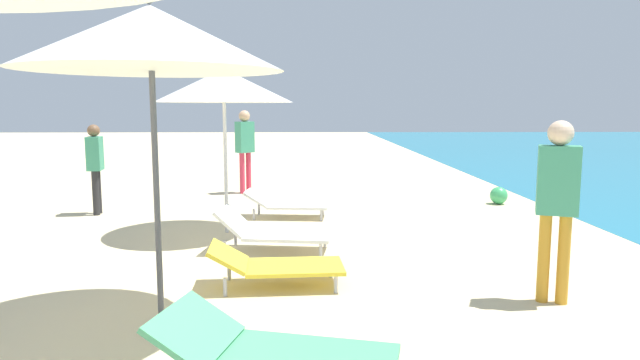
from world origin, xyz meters
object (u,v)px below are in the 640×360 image
umbrella_second (150,38)px  person_walking_far (245,143)px  beach_ball (499,195)px  umbrella_farthest (224,86)px  lounger_farthest_inland (272,232)px  person_walking_near (95,161)px  lounger_second_inland (273,353)px  lounger_second_shoreside (275,264)px  lounger_farthest_shoreside (286,204)px  person_walking_mid (557,193)px

umbrella_second → person_walking_far: 7.39m
beach_ball → umbrella_farthest: bearing=-154.7°
lounger_farthest_inland → person_walking_near: bearing=148.6°
lounger_second_inland → lounger_farthest_inland: (-0.23, 3.59, -0.04)m
lounger_second_shoreside → lounger_farthest_inland: bearing=91.3°
person_walking_near → person_walking_far: (2.30, 2.32, 0.16)m
umbrella_second → beach_ball: size_ratio=8.17×
person_walking_far → beach_ball: (4.97, -1.49, -0.92)m
lounger_farthest_inland → person_walking_far: bearing=107.7°
lounger_second_shoreside → lounger_farthest_inland: lounger_farthest_inland is taller
umbrella_farthest → lounger_farthest_shoreside: bearing=52.5°
person_walking_mid → beach_ball: (1.35, 5.31, -0.88)m
lounger_farthest_inland → person_walking_near: size_ratio=0.98×
lounger_farthest_shoreside → person_walking_far: 2.99m
umbrella_second → lounger_farthest_shoreside: (0.89, 4.58, -2.14)m
lounger_second_inland → person_walking_near: size_ratio=1.06×
umbrella_second → umbrella_farthest: 3.51m
lounger_second_inland → lounger_farthest_inland: 3.59m
umbrella_second → person_walking_near: bearing=115.6°
person_walking_near → beach_ball: bearing=178.5°
lounger_farthest_shoreside → person_walking_mid: (2.66, -4.11, 0.81)m
person_walking_mid → person_walking_far: (-3.62, 6.81, 0.04)m
person_walking_near → person_walking_far: bearing=-142.7°
lounger_second_shoreside → beach_ball: lounger_second_shoreside is taller
person_walking_far → lounger_farthest_shoreside: bearing=-23.6°
umbrella_second → lounger_second_inland: size_ratio=1.65×
umbrella_second → umbrella_farthest: umbrella_second is taller
person_walking_mid → person_walking_far: size_ratio=0.97×
umbrella_farthest → beach_ball: bearing=25.3°
lounger_second_shoreside → lounger_farthest_shoreside: bearing=86.9°
umbrella_second → lounger_second_shoreside: (0.91, 1.00, -2.14)m
person_walking_mid → umbrella_farthest: bearing=70.0°
umbrella_farthest → lounger_farthest_inland: 2.30m
umbrella_second → person_walking_mid: umbrella_second is taller
umbrella_farthest → lounger_second_shoreside: bearing=-71.2°
person_walking_near → person_walking_mid: 7.43m
lounger_farthest_shoreside → person_walking_far: bearing=115.0°
umbrella_second → person_walking_near: size_ratio=1.74×
lounger_second_shoreside → lounger_farthest_inland: size_ratio=0.93×
umbrella_second → lounger_farthest_inland: 3.29m
lounger_farthest_shoreside → person_walking_far: person_walking_far is taller
lounger_second_inland → lounger_second_shoreside: bearing=107.0°
umbrella_second → lounger_second_shoreside: size_ratio=1.92×
lounger_second_shoreside → lounger_farthest_shoreside: lounger_farthest_shoreside is taller
umbrella_farthest → person_walking_far: 3.92m
lounger_farthest_shoreside → person_walking_near: 3.36m
lounger_farthest_inland → lounger_second_shoreside: bearing=-77.7°
lounger_farthest_shoreside → umbrella_farthest: bearing=-122.3°
lounger_farthest_shoreside → person_walking_near: person_walking_near is taller
person_walking_near → beach_ball: (7.27, 0.82, -0.76)m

